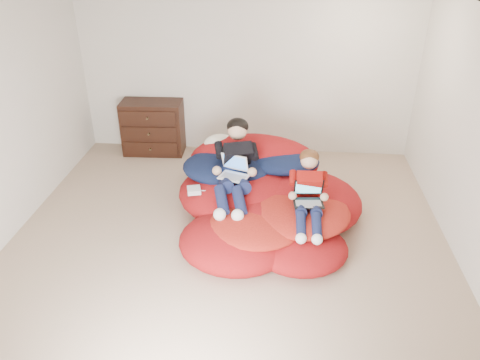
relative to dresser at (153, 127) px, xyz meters
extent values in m
cube|color=tan|center=(1.42, -2.25, -0.54)|extent=(5.10, 5.10, 0.25)
cube|color=beige|center=(1.42, 0.26, 0.84)|extent=(5.10, 0.02, 2.50)
cube|color=beige|center=(1.42, -4.76, 0.84)|extent=(5.10, 0.02, 2.50)
cube|color=silver|center=(1.42, -2.25, 2.10)|extent=(5.10, 5.10, 0.02)
cube|color=black|center=(0.00, 0.01, 0.00)|extent=(0.94, 0.50, 0.83)
cube|color=black|center=(0.00, -0.23, -0.25)|extent=(0.83, 0.05, 0.20)
cylinder|color=#4C3F26|center=(0.00, -0.25, -0.25)|extent=(0.03, 0.06, 0.03)
cube|color=black|center=(0.00, -0.23, 0.00)|extent=(0.83, 0.05, 0.20)
cylinder|color=#4C3F26|center=(0.00, -0.25, 0.00)|extent=(0.03, 0.06, 0.03)
cube|color=black|center=(0.00, -0.23, 0.25)|extent=(0.83, 0.05, 0.20)
cylinder|color=#4C3F26|center=(0.00, -0.25, 0.25)|extent=(0.03, 0.06, 0.03)
ellipsoid|color=#A51215|center=(1.52, -1.54, -0.19)|extent=(1.59, 1.42, 0.57)
ellipsoid|color=#A51215|center=(2.27, -1.65, -0.21)|extent=(1.46, 1.42, 0.53)
ellipsoid|color=#A51215|center=(1.85, -2.14, -0.23)|extent=(1.39, 1.12, 0.45)
ellipsoid|color=#A51215|center=(1.53, -2.45, -0.27)|extent=(1.27, 1.16, 0.42)
ellipsoid|color=#A51215|center=(2.22, -2.49, -0.28)|extent=(1.04, 0.95, 0.34)
ellipsoid|color=#A51215|center=(1.63, -1.02, -0.01)|extent=(1.72, 0.76, 0.76)
ellipsoid|color=#111C3F|center=(1.31, -1.35, 0.07)|extent=(1.12, 0.92, 0.29)
ellipsoid|color=#111C3F|center=(1.98, -1.19, 0.11)|extent=(1.00, 0.70, 0.24)
ellipsoid|color=#B52419|center=(2.23, -2.10, -0.07)|extent=(1.12, 1.12, 0.20)
ellipsoid|color=#B52419|center=(1.74, -2.36, -0.11)|extent=(1.04, 0.93, 0.19)
ellipsoid|color=silver|center=(1.18, -0.99, 0.21)|extent=(0.45, 0.29, 0.29)
cube|color=black|center=(1.44, -1.48, 0.27)|extent=(0.45, 0.52, 0.50)
sphere|color=tan|center=(1.44, -1.33, 0.56)|extent=(0.24, 0.24, 0.24)
ellipsoid|color=black|center=(1.44, -1.30, 0.60)|extent=(0.27, 0.25, 0.20)
cylinder|color=#131A3C|center=(1.35, -1.82, 0.10)|extent=(0.26, 0.41, 0.22)
cylinder|color=#131A3C|center=(1.35, -2.16, 0.06)|extent=(0.23, 0.39, 0.25)
sphere|color=white|center=(1.35, -2.35, 0.00)|extent=(0.14, 0.14, 0.14)
cylinder|color=#131A3C|center=(1.54, -1.82, 0.10)|extent=(0.26, 0.41, 0.22)
cylinder|color=#131A3C|center=(1.54, -2.16, 0.06)|extent=(0.23, 0.39, 0.25)
sphere|color=white|center=(1.54, -2.35, 0.00)|extent=(0.14, 0.14, 0.14)
cube|color=#9B130D|center=(2.30, -1.94, 0.18)|extent=(0.29, 0.35, 0.43)
sphere|color=tan|center=(2.30, -1.82, 0.43)|extent=(0.20, 0.20, 0.20)
ellipsoid|color=#522E15|center=(2.30, -1.80, 0.47)|extent=(0.22, 0.21, 0.17)
cylinder|color=#131A3C|center=(2.22, -2.20, 0.03)|extent=(0.14, 0.32, 0.18)
cylinder|color=#131A3C|center=(2.22, -2.48, 0.00)|extent=(0.11, 0.31, 0.21)
sphere|color=white|center=(2.22, -2.65, -0.05)|extent=(0.12, 0.12, 0.12)
cylinder|color=#131A3C|center=(2.39, -2.20, 0.03)|extent=(0.14, 0.32, 0.18)
cylinder|color=#131A3C|center=(2.39, -2.48, 0.00)|extent=(0.11, 0.31, 0.21)
sphere|color=white|center=(2.39, -2.65, -0.05)|extent=(0.12, 0.12, 0.12)
cube|color=silver|center=(1.44, -1.80, 0.17)|extent=(0.38, 0.32, 0.01)
cube|color=gray|center=(1.44, -1.81, 0.18)|extent=(0.30, 0.21, 0.00)
cube|color=silver|center=(1.44, -1.65, 0.29)|extent=(0.33, 0.18, 0.22)
cube|color=#3F79D6|center=(1.44, -1.66, 0.29)|extent=(0.29, 0.15, 0.18)
cube|color=black|center=(2.30, -2.19, 0.09)|extent=(0.35, 0.26, 0.01)
cube|color=gray|center=(2.30, -2.20, 0.10)|extent=(0.29, 0.15, 0.00)
cube|color=black|center=(2.30, -2.04, 0.21)|extent=(0.33, 0.11, 0.22)
cube|color=#4C9FB3|center=(2.30, -2.05, 0.21)|extent=(0.29, 0.09, 0.18)
cube|color=silver|center=(0.98, -1.87, 0.01)|extent=(0.19, 0.19, 0.06)
camera|label=1|loc=(1.95, -6.59, 2.78)|focal=35.00mm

